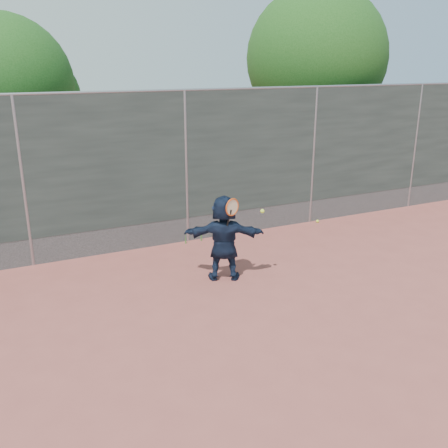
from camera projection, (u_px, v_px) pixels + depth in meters
name	position (u px, v px, depth m)	size (l,w,h in m)	color
ground	(276.00, 315.00, 7.25)	(80.00, 80.00, 0.00)	#9E4C42
player	(224.00, 238.00, 8.26)	(1.35, 0.43, 1.45)	#131E36
ball_ground	(317.00, 221.00, 11.38)	(0.07, 0.07, 0.07)	#D7FA37
fence	(186.00, 165.00, 9.76)	(20.00, 0.06, 3.03)	#38423D
swing_action	(235.00, 209.00, 7.95)	(0.68, 0.20, 0.51)	#CF4813
tree_right	(321.00, 62.00, 13.00)	(3.78, 3.60, 5.39)	#382314
tree_left	(11.00, 89.00, 10.80)	(3.15, 3.00, 4.53)	#382314
weed_clump	(203.00, 234.00, 10.23)	(0.68, 0.07, 0.30)	#387226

